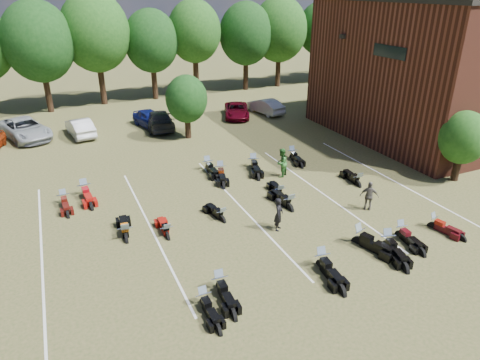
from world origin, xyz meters
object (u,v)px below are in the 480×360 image
person_grey (369,196)px  motorcycle_7 (168,238)px  person_black (279,214)px  motorcycle_0 (204,306)px  motorcycle_3 (358,243)px  motorcycle_14 (65,204)px  car_4 (150,119)px  person_green (282,163)px

person_grey → motorcycle_7: bearing=29.9°
person_black → motorcycle_7: bearing=115.3°
person_grey → motorcycle_0: 11.20m
person_black → motorcycle_0: size_ratio=0.85×
motorcycle_0 → motorcycle_3: motorcycle_3 is taller
motorcycle_14 → car_4: bearing=54.8°
person_grey → motorcycle_14: 16.54m
person_green → motorcycle_14: person_green is taller
car_4 → motorcycle_3: bearing=-91.0°
motorcycle_7 → motorcycle_14: motorcycle_14 is taller
motorcycle_7 → person_black: bearing=164.3°
car_4 → motorcycle_14: bearing=-135.4°
motorcycle_3 → person_black: bearing=120.3°
motorcycle_0 → motorcycle_14: motorcycle_14 is taller
person_grey → motorcycle_14: (-14.80, 7.33, -0.82)m
person_grey → car_4: bearing=-31.0°
person_black → person_grey: size_ratio=1.05×
person_grey → motorcycle_0: person_grey is taller
motorcycle_14 → motorcycle_0: bearing=-71.5°
person_grey → motorcycle_14: person_grey is taller
person_green → person_grey: 6.14m
car_4 → motorcycle_7: 18.04m
car_4 → motorcycle_14: size_ratio=2.00×
person_green → motorcycle_3: person_green is taller
motorcycle_0 → motorcycle_3: 8.10m
person_black → motorcycle_7: person_black is taller
person_green → car_4: bearing=-104.2°
car_4 → motorcycle_0: 23.18m
person_black → car_4: bearing=46.5°
car_4 → person_black: 19.26m
person_black → person_green: 6.51m
car_4 → person_black: bearing=-97.6°
person_green → motorcycle_0: (-8.51, -9.34, -0.92)m
motorcycle_14 → motorcycle_3: bearing=-41.4°
car_4 → person_grey: (7.12, -19.34, 0.09)m
person_black → motorcycle_14: (-9.43, 7.17, -0.85)m
car_4 → motorcycle_3: size_ratio=1.71×
person_black → motorcycle_14: 11.88m
person_black → motorcycle_14: size_ratio=0.80×
motorcycle_3 → motorcycle_7: motorcycle_3 is taller
person_black → motorcycle_0: 6.47m
person_black → motorcycle_0: (-5.22, -3.73, -0.85)m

